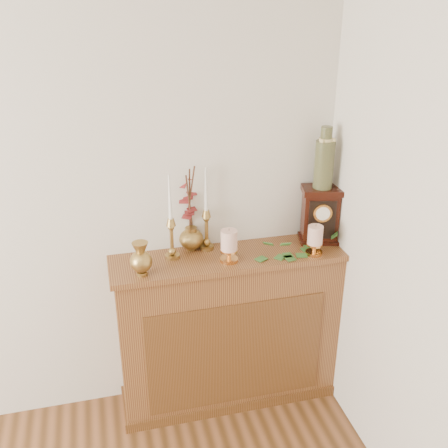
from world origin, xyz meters
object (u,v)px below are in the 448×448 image
object	(u,v)px
bud_vase	(141,259)
mantel_clock	(320,215)
candlestick_left	(171,232)
candlestick_center	(206,223)
ginger_jar	(189,210)
ceramic_vase	(324,161)

from	to	relation	value
bud_vase	mantel_clock	xyz separation A→B (m)	(0.98, 0.14, 0.07)
candlestick_left	candlestick_center	bearing A→B (deg)	16.95
candlestick_center	ginger_jar	xyz separation A→B (m)	(-0.08, 0.05, 0.07)
candlestick_center	ginger_jar	bearing A→B (deg)	151.54
bud_vase	candlestick_left	bearing A→B (deg)	39.23
candlestick_left	candlestick_center	size ratio (longest dim) A/B	0.99
ginger_jar	candlestick_center	bearing A→B (deg)	-28.46
candlestick_left	ceramic_vase	distance (m)	0.86
bud_vase	ginger_jar	size ratio (longest dim) A/B	0.37
bud_vase	ginger_jar	world-z (taller)	ginger_jar
mantel_clock	ceramic_vase	xyz separation A→B (m)	(0.00, 0.00, 0.30)
candlestick_left	ginger_jar	xyz separation A→B (m)	(0.11, 0.10, 0.07)
bud_vase	ginger_jar	xyz separation A→B (m)	(0.28, 0.24, 0.13)
candlestick_center	bud_vase	xyz separation A→B (m)	(-0.36, -0.20, -0.06)
bud_vase	ceramic_vase	bearing A→B (deg)	8.50
ginger_jar	ceramic_vase	bearing A→B (deg)	-7.93
ginger_jar	bud_vase	bearing A→B (deg)	-139.06
candlestick_left	mantel_clock	xyz separation A→B (m)	(0.81, 0.00, 0.00)
candlestick_center	ceramic_vase	distance (m)	0.69
candlestick_left	ceramic_vase	bearing A→B (deg)	0.51
candlestick_left	candlestick_center	distance (m)	0.20
candlestick_left	bud_vase	xyz separation A→B (m)	(-0.17, -0.14, -0.06)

